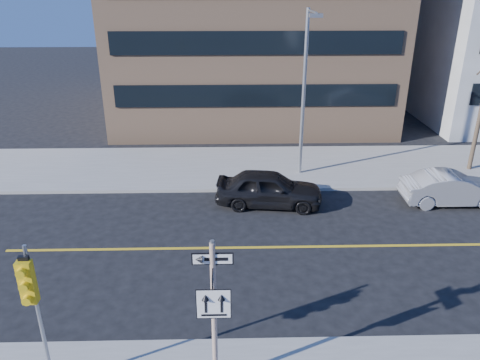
{
  "coord_description": "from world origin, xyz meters",
  "views": [
    {
      "loc": [
        0.39,
        -11.17,
        9.39
      ],
      "look_at": [
        0.76,
        4.0,
        2.79
      ],
      "focal_mm": 35.0,
      "sensor_mm": 36.0,
      "label": 1
    }
  ],
  "objects_px": {
    "traffic_signal": "(31,293)",
    "parked_car_a": "(269,188)",
    "sign_pole": "(214,308)",
    "streetlight_a": "(305,84)",
    "parked_car_b": "(452,189)"
  },
  "relations": [
    {
      "from": "sign_pole",
      "to": "traffic_signal",
      "type": "relative_size",
      "value": 1.02
    },
    {
      "from": "sign_pole",
      "to": "traffic_signal",
      "type": "xyz_separation_m",
      "value": [
        -4.0,
        -0.15,
        0.59
      ]
    },
    {
      "from": "parked_car_a",
      "to": "streetlight_a",
      "type": "distance_m",
      "value": 5.38
    },
    {
      "from": "traffic_signal",
      "to": "parked_car_a",
      "type": "xyz_separation_m",
      "value": [
        6.13,
        10.28,
        -2.23
      ]
    },
    {
      "from": "parked_car_a",
      "to": "parked_car_b",
      "type": "xyz_separation_m",
      "value": [
        8.2,
        -0.07,
        -0.07
      ]
    },
    {
      "from": "parked_car_b",
      "to": "streetlight_a",
      "type": "relative_size",
      "value": 0.55
    },
    {
      "from": "sign_pole",
      "to": "parked_car_a",
      "type": "height_order",
      "value": "sign_pole"
    },
    {
      "from": "traffic_signal",
      "to": "parked_car_a",
      "type": "relative_size",
      "value": 0.85
    },
    {
      "from": "sign_pole",
      "to": "streetlight_a",
      "type": "bearing_deg",
      "value": 73.23
    },
    {
      "from": "sign_pole",
      "to": "traffic_signal",
      "type": "distance_m",
      "value": 4.05
    },
    {
      "from": "sign_pole",
      "to": "streetlight_a",
      "type": "height_order",
      "value": "streetlight_a"
    },
    {
      "from": "parked_car_b",
      "to": "parked_car_a",
      "type": "bearing_deg",
      "value": 90.17
    },
    {
      "from": "sign_pole",
      "to": "traffic_signal",
      "type": "height_order",
      "value": "sign_pole"
    },
    {
      "from": "parked_car_a",
      "to": "traffic_signal",
      "type": "bearing_deg",
      "value": 155.86
    },
    {
      "from": "sign_pole",
      "to": "parked_car_a",
      "type": "bearing_deg",
      "value": 78.13
    }
  ]
}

